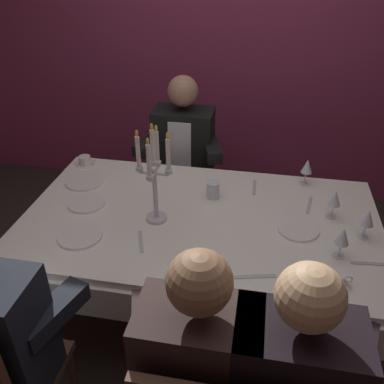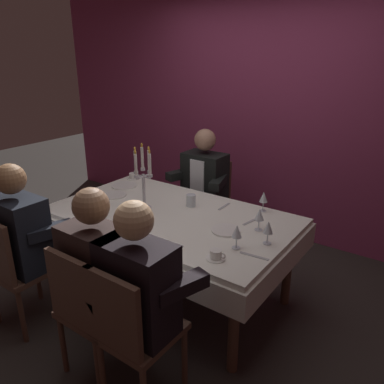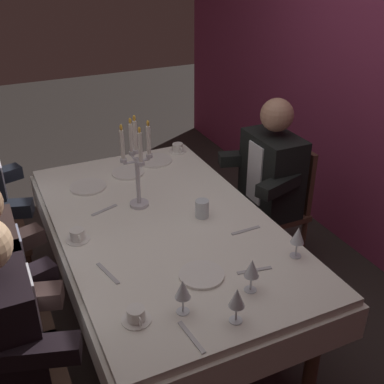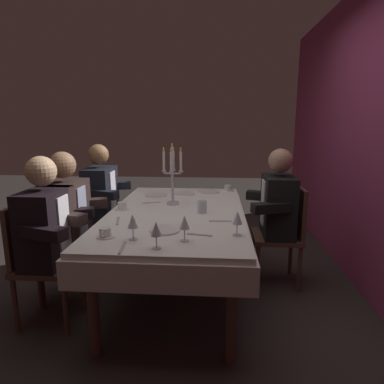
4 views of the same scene
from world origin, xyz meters
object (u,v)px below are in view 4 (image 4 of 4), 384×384
object	(u,v)px
dinner_plate_0	(156,195)
wine_glass_2	(156,229)
dining_table	(177,225)
coffee_cup_0	(228,188)
coffee_cup_2	(122,206)
dinner_plate_1	(185,193)
seated_diner_1	(279,205)
wine_glass_3	(185,223)
seated_diner_3	(45,227)
dinner_plate_2	(165,230)
water_tumbler_0	(202,207)
dinner_plate_3	(208,192)
coffee_cup_1	(105,233)
seated_diner_0	(100,193)
candelabra	(172,176)
wine_glass_0	(237,218)
wine_glass_1	(133,222)
seated_diner_2	(66,214)

from	to	relation	value
dinner_plate_0	wine_glass_2	bearing A→B (deg)	10.36
dining_table	coffee_cup_0	bearing A→B (deg)	151.73
dining_table	coffee_cup_2	size ratio (longest dim) A/B	14.70
dinner_plate_1	seated_diner_1	distance (m)	0.95
wine_glass_3	seated_diner_3	size ratio (longest dim) A/B	0.13
dinner_plate_2	seated_diner_1	distance (m)	1.20
seated_diner_1	water_tumbler_0	bearing A→B (deg)	-65.24
dinner_plate_3	wine_glass_2	world-z (taller)	wine_glass_2
water_tumbler_0	coffee_cup_1	distance (m)	0.86
dining_table	coffee_cup_1	distance (m)	0.78
wine_glass_2	coffee_cup_0	size ratio (longest dim) A/B	1.24
coffee_cup_2	dinner_plate_3	bearing A→B (deg)	136.25
dinner_plate_2	seated_diner_0	bearing A→B (deg)	-143.80
candelabra	dinner_plate_0	bearing A→B (deg)	-147.66
wine_glass_0	coffee_cup_2	size ratio (longest dim) A/B	1.24
coffee_cup_0	wine_glass_3	bearing A→B (deg)	-11.75
seated_diner_0	seated_diner_3	size ratio (longest dim) A/B	1.00
wine_glass_1	seated_diner_3	world-z (taller)	seated_diner_3
dining_table	dinner_plate_3	size ratio (longest dim) A/B	8.18
dining_table	wine_glass_0	size ratio (longest dim) A/B	11.83
dining_table	coffee_cup_1	bearing A→B (deg)	-30.18
dinner_plate_3	wine_glass_0	size ratio (longest dim) A/B	1.45
dinner_plate_3	wine_glass_0	bearing A→B (deg)	9.59
water_tumbler_0	coffee_cup_1	xyz separation A→B (m)	(0.62, -0.60, -0.02)
candelabra	coffee_cup_0	bearing A→B (deg)	140.35
candelabra	water_tumbler_0	bearing A→B (deg)	46.08
dinner_plate_3	wine_glass_1	distance (m)	1.52
wine_glass_1	coffee_cup_1	bearing A→B (deg)	-99.83
wine_glass_1	seated_diner_2	distance (m)	0.89
seated_diner_1	wine_glass_0	bearing A→B (deg)	-26.69
coffee_cup_0	coffee_cup_1	distance (m)	1.72
wine_glass_0	coffee_cup_1	world-z (taller)	wine_glass_0
seated_diner_0	seated_diner_3	xyz separation A→B (m)	(1.14, 0.00, 0.00)
wine_glass_1	water_tumbler_0	bearing A→B (deg)	148.06
seated_diner_2	seated_diner_1	bearing A→B (deg)	103.09
wine_glass_0	seated_diner_2	world-z (taller)	seated_diner_2
dinner_plate_0	wine_glass_1	world-z (taller)	wine_glass_1
dinner_plate_1	dinner_plate_2	xyz separation A→B (m)	(1.16, -0.03, 0.00)
wine_glass_3	water_tumbler_0	distance (m)	0.66
dinner_plate_1	wine_glass_2	bearing A→B (deg)	-1.22
dinner_plate_1	wine_glass_1	xyz separation A→B (m)	(1.34, -0.20, 0.11)
candelabra	wine_glass_3	xyz separation A→B (m)	(0.92, 0.19, -0.14)
dinner_plate_3	coffee_cup_2	bearing A→B (deg)	-43.75
wine_glass_2	seated_diner_1	distance (m)	1.43
candelabra	dinner_plate_3	bearing A→B (deg)	150.49
wine_glass_0	coffee_cup_1	distance (m)	0.86
dinner_plate_0	seated_diner_0	distance (m)	0.62
dinner_plate_2	wine_glass_1	xyz separation A→B (m)	(0.18, -0.17, 0.11)
dinner_plate_1	coffee_cup_1	size ratio (longest dim) A/B	1.59
dinner_plate_0	seated_diner_3	xyz separation A→B (m)	(1.03, -0.61, -0.01)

